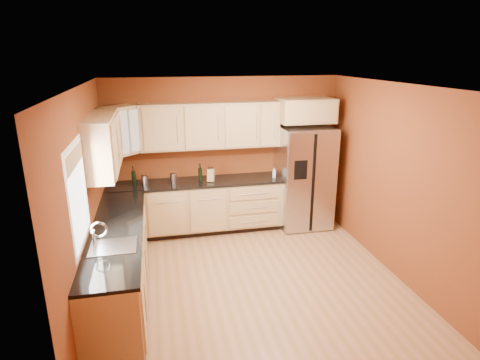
{
  "coord_description": "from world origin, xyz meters",
  "views": [
    {
      "loc": [
        -1.16,
        -4.7,
        2.96
      ],
      "look_at": [
        0.05,
        0.9,
        1.15
      ],
      "focal_mm": 30.0,
      "sensor_mm": 36.0,
      "label": 1
    }
  ],
  "objects_px": {
    "wine_bottle_a": "(134,176)",
    "soap_dispenser": "(274,173)",
    "refrigerator": "(304,177)",
    "knife_block": "(211,175)",
    "canister_left": "(145,181)"
  },
  "relations": [
    {
      "from": "canister_left",
      "to": "wine_bottle_a",
      "type": "distance_m",
      "value": 0.2
    },
    {
      "from": "canister_left",
      "to": "wine_bottle_a",
      "type": "xyz_separation_m",
      "value": [
        -0.17,
        0.07,
        0.07
      ]
    },
    {
      "from": "refrigerator",
      "to": "wine_bottle_a",
      "type": "bearing_deg",
      "value": 178.55
    },
    {
      "from": "wine_bottle_a",
      "to": "soap_dispenser",
      "type": "bearing_deg",
      "value": -2.08
    },
    {
      "from": "knife_block",
      "to": "soap_dispenser",
      "type": "height_order",
      "value": "knife_block"
    },
    {
      "from": "soap_dispenser",
      "to": "refrigerator",
      "type": "bearing_deg",
      "value": 1.22
    },
    {
      "from": "refrigerator",
      "to": "knife_block",
      "type": "distance_m",
      "value": 1.65
    },
    {
      "from": "knife_block",
      "to": "wine_bottle_a",
      "type": "bearing_deg",
      "value": -162.41
    },
    {
      "from": "canister_left",
      "to": "soap_dispenser",
      "type": "bearing_deg",
      "value": -0.42
    },
    {
      "from": "soap_dispenser",
      "to": "wine_bottle_a",
      "type": "bearing_deg",
      "value": 177.92
    },
    {
      "from": "refrigerator",
      "to": "knife_block",
      "type": "height_order",
      "value": "refrigerator"
    },
    {
      "from": "soap_dispenser",
      "to": "canister_left",
      "type": "bearing_deg",
      "value": 179.58
    },
    {
      "from": "refrigerator",
      "to": "wine_bottle_a",
      "type": "height_order",
      "value": "refrigerator"
    },
    {
      "from": "knife_block",
      "to": "refrigerator",
      "type": "bearing_deg",
      "value": 19.69
    },
    {
      "from": "refrigerator",
      "to": "canister_left",
      "type": "relative_size",
      "value": 10.29
    }
  ]
}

